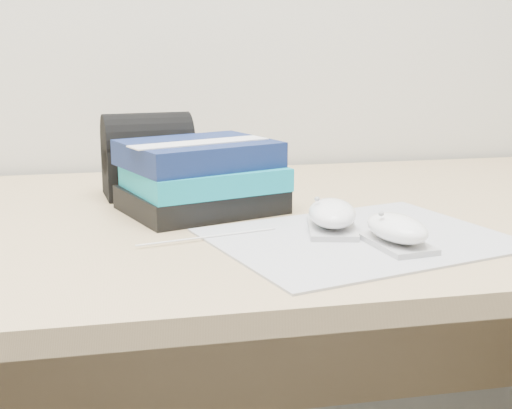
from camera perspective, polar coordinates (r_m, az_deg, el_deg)
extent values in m
cube|color=tan|center=(1.11, 2.70, -1.28)|extent=(1.60, 0.80, 0.03)
cube|color=tan|center=(1.59, -0.98, -10.76)|extent=(1.52, 0.03, 0.35)
cube|color=gray|center=(0.96, 8.29, -2.72)|extent=(0.44, 0.38, 0.00)
cube|color=#AEAEB1|center=(0.99, 6.08, -1.87)|extent=(0.09, 0.13, 0.01)
ellipsoid|color=white|center=(0.98, 6.11, -0.67)|extent=(0.09, 0.13, 0.03)
ellipsoid|color=#9A9A9D|center=(0.97, 4.91, 0.44)|extent=(0.01, 0.01, 0.01)
cube|color=#ABABAE|center=(0.93, 11.15, -3.05)|extent=(0.08, 0.12, 0.01)
ellipsoid|color=white|center=(0.92, 11.21, -1.85)|extent=(0.08, 0.12, 0.03)
ellipsoid|color=#98989A|center=(0.91, 9.99, -0.74)|extent=(0.01, 0.01, 0.01)
cylinder|color=white|center=(0.95, -3.86, -2.60)|extent=(0.19, 0.05, 0.00)
cube|color=black|center=(1.11, -4.41, 0.41)|extent=(0.27, 0.24, 0.04)
cube|color=#0E8DA1|center=(1.10, -4.16, 2.18)|extent=(0.26, 0.23, 0.03)
cube|color=#11204F|center=(1.10, -4.65, 4.10)|extent=(0.26, 0.23, 0.04)
cube|color=silver|center=(1.07, -4.51, 4.96)|extent=(0.22, 0.12, 0.00)
cube|color=black|center=(1.23, -8.63, 2.68)|extent=(0.16, 0.12, 0.08)
cylinder|color=black|center=(1.22, -8.71, 4.92)|extent=(0.16, 0.12, 0.10)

